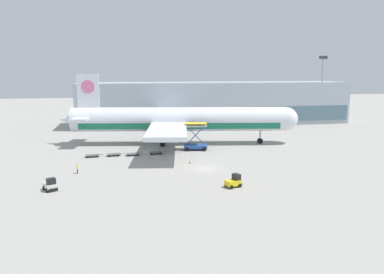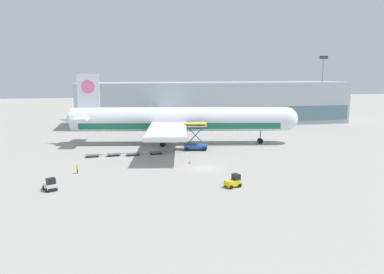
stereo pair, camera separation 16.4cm
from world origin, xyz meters
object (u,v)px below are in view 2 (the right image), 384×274
airplane_main (177,120)px  baggage_dolly_trail (156,152)px  baggage_dolly_second (114,154)px  traffic_cone_near (190,162)px  baggage_tug_foreground (50,185)px  baggage_tug_mid (234,181)px  light_mast (322,85)px  scissor_lift_loader (195,140)px  baggage_dolly_third (133,154)px  ground_crew_near (77,168)px  baggage_dolly_lead (93,155)px

airplane_main → baggage_dolly_trail: (-6.32, -10.64, -5.45)m
baggage_dolly_second → traffic_cone_near: bearing=-38.0°
airplane_main → traffic_cone_near: (-0.62, -20.04, -5.52)m
baggage_tug_foreground → baggage_tug_mid: (27.36, -3.68, 0.00)m
light_mast → baggage_tug_foreground: (-77.10, -57.84, -12.26)m
scissor_lift_loader → baggage_dolly_third: bearing=-157.6°
ground_crew_near → traffic_cone_near: ground_crew_near is taller
airplane_main → traffic_cone_near: airplane_main is taller
airplane_main → ground_crew_near: 32.05m
baggage_dolly_third → traffic_cone_near: size_ratio=5.71×
scissor_lift_loader → baggage_tug_foreground: bearing=-128.2°
airplane_main → ground_crew_near: (-21.22, -23.53, -4.83)m
baggage_tug_foreground → baggage_dolly_third: bearing=122.8°
light_mast → baggage_dolly_second: 78.01m
scissor_lift_loader → baggage_dolly_trail: scissor_lift_loader is taller
baggage_dolly_second → ground_crew_near: 14.15m
baggage_tug_mid → baggage_dolly_lead: bearing=111.9°
airplane_main → baggage_dolly_trail: airplane_main is taller
baggage_tug_foreground → baggage_dolly_lead: (4.79, 21.63, -0.49)m
airplane_main → baggage_dolly_second: bearing=-134.9°
baggage_tug_mid → baggage_dolly_second: (-18.25, 25.44, -0.49)m
light_mast → scissor_lift_loader: bearing=-146.3°
baggage_dolly_lead → baggage_dolly_third: bearing=-6.9°
scissor_lift_loader → baggage_tug_mid: scissor_lift_loader is taller
light_mast → traffic_cone_near: light_mast is taller
light_mast → baggage_dolly_second: size_ratio=6.02×
baggage_dolly_trail → ground_crew_near: 19.71m
scissor_lift_loader → baggage_tug_mid: bearing=-80.1°
scissor_lift_loader → baggage_dolly_trail: 9.89m
airplane_main → traffic_cone_near: size_ratio=87.66×
traffic_cone_near → baggage_dolly_second: bearing=147.4°
baggage_tug_mid → baggage_dolly_trail: size_ratio=0.74×
baggage_tug_foreground → ground_crew_near: (3.01, 9.01, 0.14)m
scissor_lift_loader → ground_crew_near: scissor_lift_loader is taller
baggage_tug_mid → baggage_dolly_third: (-14.26, 25.09, -0.49)m
ground_crew_near → baggage_tug_foreground: bearing=163.8°
baggage_dolly_third → baggage_tug_foreground: bearing=-126.8°
baggage_dolly_second → light_mast: bearing=22.6°
baggage_tug_mid → baggage_dolly_third: 28.87m
ground_crew_near → baggage_dolly_second: bearing=-23.3°
baggage_dolly_second → baggage_dolly_third: size_ratio=1.00×
light_mast → baggage_tug_mid: 80.05m
airplane_main → baggage_dolly_lead: 22.94m
ground_crew_near → baggage_dolly_trail: bearing=-46.9°
traffic_cone_near → baggage_dolly_lead: bearing=154.1°
baggage_tug_mid → baggage_dolly_lead: 33.92m
baggage_tug_mid → baggage_dolly_second: 31.32m
scissor_lift_loader → ground_crew_near: 28.84m
ground_crew_near → baggage_dolly_third: bearing=-36.8°
scissor_lift_loader → baggage_dolly_third: size_ratio=1.63×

